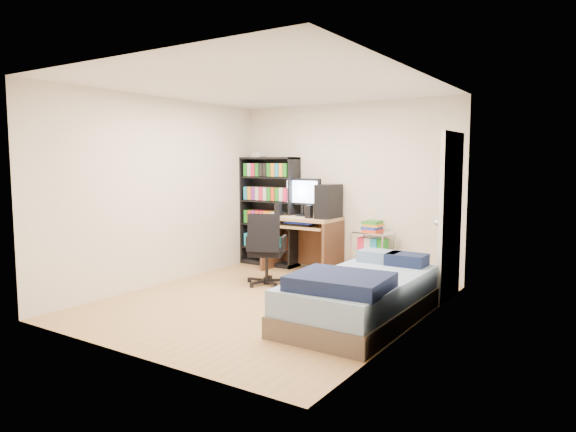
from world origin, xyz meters
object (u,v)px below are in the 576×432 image
Objects in this scene: computer_desk at (310,222)px; office_chair at (266,262)px; media_shelf at (269,210)px; bed at (361,296)px.

computer_desk is 1.43× the size of office_chair.
bed is at bearing -37.00° from media_shelf.
office_chair is (-0.07, -1.03, -0.44)m from computer_desk.
office_chair is at bearing 157.36° from bed.
office_chair is 0.47× the size of bed.
media_shelf is 0.86× the size of bed.
media_shelf is at bearing 171.99° from computer_desk.
bed is (1.73, -0.72, -0.05)m from office_chair.
media_shelf is 0.84m from computer_desk.
media_shelf reaches higher than office_chair.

